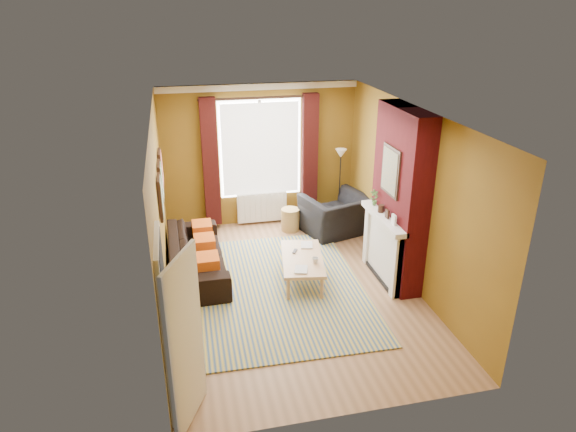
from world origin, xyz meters
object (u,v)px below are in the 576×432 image
at_px(coffee_table, 302,260).
at_px(floor_lamp, 340,165).
at_px(wicker_stool, 290,220).
at_px(sofa, 197,255).
at_px(armchair, 336,215).

xyz_separation_m(coffee_table, floor_lamp, (1.32, 2.19, 0.83)).
height_order(wicker_stool, floor_lamp, floor_lamp).
distance_m(coffee_table, floor_lamp, 2.69).
bearing_deg(sofa, floor_lamp, -63.50).
bearing_deg(floor_lamp, armchair, -113.26).
distance_m(armchair, coffee_table, 1.98).
bearing_deg(floor_lamp, coffee_table, -121.14).
bearing_deg(wicker_stool, floor_lamp, 11.50).
distance_m(sofa, wicker_stool, 2.32).
relative_size(sofa, armchair, 1.91).
bearing_deg(sofa, armchair, -70.81).
bearing_deg(sofa, coffee_table, -112.62).
distance_m(armchair, wicker_stool, 0.91).
bearing_deg(coffee_table, armchair, 66.26).
xyz_separation_m(armchair, wicker_stool, (-0.84, 0.32, -0.16)).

